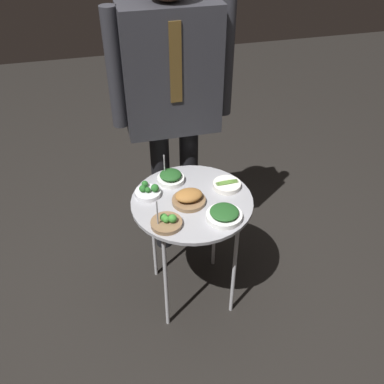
# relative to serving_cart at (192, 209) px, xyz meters

# --- Properties ---
(ground_plane) EXTENTS (8.00, 8.00, 0.00)m
(ground_plane) POSITION_rel_serving_cart_xyz_m (0.00, 0.00, -0.64)
(ground_plane) COLOR black
(serving_cart) EXTENTS (0.60, 0.60, 0.70)m
(serving_cart) POSITION_rel_serving_cart_xyz_m (0.00, 0.00, 0.00)
(serving_cart) COLOR #939399
(serving_cart) RESTS_ON ground_plane
(bowl_roast_near_rim) EXTENTS (0.17, 0.17, 0.07)m
(bowl_roast_near_rim) POSITION_rel_serving_cart_xyz_m (-0.02, -0.01, 0.09)
(bowl_roast_near_rim) COLOR brown
(bowl_roast_near_rim) RESTS_ON serving_cart
(bowl_spinach_back_left) EXTENTS (0.14, 0.14, 0.15)m
(bowl_spinach_back_left) POSITION_rel_serving_cart_xyz_m (-0.07, 0.18, 0.08)
(bowl_spinach_back_left) COLOR white
(bowl_spinach_back_left) RESTS_ON serving_cart
(bowl_spinach_front_center) EXTENTS (0.17, 0.17, 0.05)m
(bowl_spinach_front_center) POSITION_rel_serving_cart_xyz_m (0.11, -0.17, 0.08)
(bowl_spinach_front_center) COLOR white
(bowl_spinach_front_center) RESTS_ON serving_cart
(bowl_broccoli_center) EXTENTS (0.15, 0.15, 0.16)m
(bowl_broccoli_center) POSITION_rel_serving_cart_xyz_m (-0.16, -0.15, 0.08)
(bowl_broccoli_center) COLOR brown
(bowl_broccoli_center) RESTS_ON serving_cart
(bowl_broccoli_front_right) EXTENTS (0.13, 0.13, 0.06)m
(bowl_broccoli_front_right) POSITION_rel_serving_cart_xyz_m (-0.20, 0.09, 0.08)
(bowl_broccoli_front_right) COLOR silver
(bowl_broccoli_front_right) RESTS_ON serving_cart
(bowl_asparagus_back_right) EXTENTS (0.14, 0.14, 0.04)m
(bowl_asparagus_back_right) POSITION_rel_serving_cart_xyz_m (0.20, 0.06, 0.07)
(bowl_asparagus_back_right) COLOR silver
(bowl_asparagus_back_right) RESTS_ON serving_cart
(waiter_figure) EXTENTS (0.64, 0.24, 1.75)m
(waiter_figure) POSITION_rel_serving_cart_xyz_m (0.00, 0.44, 0.47)
(waiter_figure) COLOR black
(waiter_figure) RESTS_ON ground_plane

